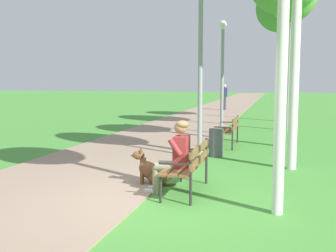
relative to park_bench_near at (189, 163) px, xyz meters
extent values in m
plane|color=#478E38|center=(-0.38, -0.67, -0.51)|extent=(120.00, 120.00, 0.00)
cube|color=gray|center=(-2.36, 23.33, -0.49)|extent=(3.58, 60.00, 0.04)
cube|color=brown|center=(-0.27, 0.00, -0.06)|extent=(0.14, 1.50, 0.04)
cube|color=brown|center=(-0.10, 0.00, -0.06)|extent=(0.14, 1.50, 0.04)
cube|color=brown|center=(0.08, 0.00, -0.06)|extent=(0.14, 1.50, 0.04)
cube|color=brown|center=(0.18, 0.00, 0.08)|extent=(0.04, 1.50, 0.11)
cube|color=brown|center=(0.18, 0.00, 0.26)|extent=(0.04, 1.50, 0.11)
cylinder|color=#2D2B28|center=(-0.30, 0.69, -0.29)|extent=(0.04, 0.04, 0.45)
cylinder|color=#2D2B28|center=(0.18, 0.69, -0.09)|extent=(0.04, 0.04, 0.85)
cube|color=#2D2B28|center=(-0.10, 0.69, 0.12)|extent=(0.45, 0.04, 0.03)
cylinder|color=#2D2B28|center=(-0.30, -0.69, -0.29)|extent=(0.04, 0.04, 0.45)
cylinder|color=#2D2B28|center=(0.18, -0.69, -0.09)|extent=(0.04, 0.04, 0.85)
cube|color=#2D2B28|center=(-0.10, -0.69, 0.12)|extent=(0.45, 0.04, 0.03)
cube|color=brown|center=(-0.21, 5.11, -0.06)|extent=(0.14, 1.50, 0.04)
cube|color=brown|center=(-0.04, 5.11, -0.06)|extent=(0.14, 1.50, 0.04)
cube|color=brown|center=(0.14, 5.11, -0.06)|extent=(0.14, 1.50, 0.04)
cube|color=brown|center=(0.24, 5.11, 0.08)|extent=(0.04, 1.50, 0.11)
cube|color=brown|center=(0.24, 5.11, 0.26)|extent=(0.04, 1.50, 0.11)
cylinder|color=#2D2B28|center=(-0.24, 5.80, -0.29)|extent=(0.04, 0.04, 0.45)
cylinder|color=#2D2B28|center=(0.24, 5.80, -0.09)|extent=(0.04, 0.04, 0.85)
cube|color=#2D2B28|center=(-0.04, 5.80, 0.12)|extent=(0.45, 0.04, 0.03)
cylinder|color=#2D2B28|center=(-0.24, 4.42, -0.29)|extent=(0.04, 0.04, 0.45)
cylinder|color=#2D2B28|center=(0.24, 4.42, -0.09)|extent=(0.04, 0.04, 0.85)
cube|color=#2D2B28|center=(-0.04, 4.42, 0.12)|extent=(0.45, 0.04, 0.03)
cylinder|color=gray|center=(-0.31, -0.03, -0.04)|extent=(0.42, 0.14, 0.14)
cylinder|color=gray|center=(-0.52, -0.03, -0.28)|extent=(0.11, 0.11, 0.47)
cube|color=silver|center=(-0.60, -0.03, -0.48)|extent=(0.24, 0.09, 0.07)
cylinder|color=gray|center=(-0.31, -0.23, -0.04)|extent=(0.42, 0.14, 0.14)
cylinder|color=gray|center=(-0.52, -0.23, -0.28)|extent=(0.11, 0.11, 0.47)
cube|color=silver|center=(-0.60, -0.23, -0.48)|extent=(0.24, 0.09, 0.07)
cube|color=maroon|center=(-0.10, -0.13, 0.22)|extent=(0.22, 0.36, 0.52)
cylinder|color=maroon|center=(-0.16, 0.07, 0.32)|extent=(0.25, 0.09, 0.30)
cylinder|color=maroon|center=(-0.16, -0.33, 0.32)|extent=(0.25, 0.09, 0.30)
sphere|color=#A37556|center=(-0.12, -0.13, 0.62)|extent=(0.21, 0.21, 0.21)
ellipsoid|color=olive|center=(-0.09, -0.13, 0.67)|extent=(0.22, 0.23, 0.14)
ellipsoid|color=brown|center=(-0.65, 0.29, -0.35)|extent=(0.41, 0.35, 0.32)
ellipsoid|color=brown|center=(-0.79, 0.26, -0.23)|extent=(0.53, 0.31, 0.48)
ellipsoid|color=#4C2D19|center=(-0.74, 0.27, -0.19)|extent=(0.38, 0.26, 0.27)
cylinder|color=brown|center=(-0.93, 0.29, -0.32)|extent=(0.06, 0.06, 0.38)
cylinder|color=brown|center=(-0.91, 0.18, -0.32)|extent=(0.06, 0.06, 0.38)
cylinder|color=brown|center=(-0.90, 0.24, -0.08)|extent=(0.14, 0.19, 0.19)
ellipsoid|color=brown|center=(-0.98, 0.22, 0.05)|extent=(0.24, 0.18, 0.16)
cone|color=#4C2D19|center=(-1.08, 0.20, 0.04)|extent=(0.12, 0.11, 0.09)
cone|color=#4C2D19|center=(-0.95, 0.28, 0.15)|extent=(0.06, 0.06, 0.09)
cone|color=#4C2D19|center=(-0.93, 0.19, 0.15)|extent=(0.06, 0.06, 0.09)
cylinder|color=brown|center=(-0.45, 0.33, -0.49)|extent=(0.28, 0.10, 0.04)
cylinder|color=gray|center=(-0.39, 3.00, -0.36)|extent=(0.20, 0.20, 0.30)
cylinder|color=gray|center=(-0.39, 3.00, 1.47)|extent=(0.11, 0.11, 3.96)
cylinder|color=gray|center=(-0.49, 7.55, -0.36)|extent=(0.20, 0.20, 0.30)
cylinder|color=gray|center=(-0.49, 7.55, 1.32)|extent=(0.11, 0.11, 3.66)
ellipsoid|color=silver|center=(-0.49, 7.55, 3.27)|extent=(0.24, 0.24, 0.32)
cylinder|color=silver|center=(1.46, -0.74, 1.75)|extent=(0.16, 0.16, 4.52)
cylinder|color=silver|center=(1.74, 2.41, 1.64)|extent=(0.20, 0.20, 4.30)
cylinder|color=silver|center=(1.48, 5.53, 1.58)|extent=(0.20, 0.20, 4.19)
cylinder|color=silver|center=(1.78, 9.44, 1.82)|extent=(0.14, 0.14, 4.66)
cylinder|color=silver|center=(1.32, 13.10, 1.75)|extent=(0.15, 0.15, 4.53)
ellipsoid|color=#4C933D|center=(1.32, 13.10, 4.67)|extent=(2.12, 2.00, 2.16)
cylinder|color=#515156|center=(-0.05, 3.42, -0.16)|extent=(0.36, 0.36, 0.70)
cylinder|color=#383842|center=(-1.89, 19.03, -0.07)|extent=(0.22, 0.22, 0.88)
cube|color=navy|center=(-1.89, 19.03, 0.65)|extent=(0.32, 0.20, 0.56)
sphere|color=beige|center=(-1.89, 19.03, 1.04)|extent=(0.20, 0.20, 0.20)
camera|label=1|loc=(1.45, -6.62, 1.40)|focal=43.53mm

